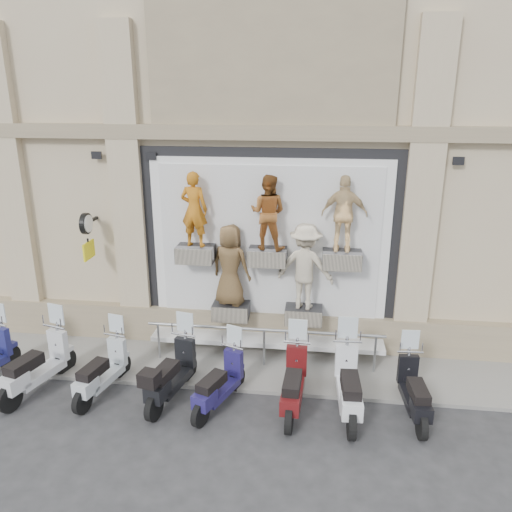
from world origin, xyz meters
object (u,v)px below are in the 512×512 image
(scooter_d, at_px, (171,363))
(scooter_f, at_px, (294,373))
(clock_sign_bracket, at_px, (87,230))
(scooter_g, at_px, (349,374))
(guard_rail, at_px, (264,348))
(scooter_b, at_px, (35,355))
(scooter_e, at_px, (219,373))
(scooter_c, at_px, (101,361))
(scooter_h, at_px, (415,381))

(scooter_d, distance_m, scooter_f, 2.31)
(clock_sign_bracket, bearing_deg, scooter_f, -21.89)
(scooter_d, xyz_separation_m, scooter_g, (3.31, -0.02, 0.04))
(clock_sign_bracket, xyz_separation_m, scooter_f, (4.60, -1.85, -2.03))
(guard_rail, height_order, scooter_d, scooter_d)
(guard_rail, distance_m, scooter_b, 4.53)
(guard_rail, relative_size, clock_sign_bracket, 4.96)
(clock_sign_bracket, relative_size, scooter_d, 0.54)
(scooter_d, xyz_separation_m, scooter_e, (0.95, -0.15, -0.06))
(scooter_b, height_order, scooter_e, scooter_b)
(scooter_d, height_order, scooter_g, scooter_g)
(scooter_b, xyz_separation_m, scooter_d, (2.68, 0.07, -0.03))
(scooter_c, xyz_separation_m, scooter_g, (4.69, -0.01, 0.09))
(guard_rail, bearing_deg, scooter_g, -38.78)
(scooter_c, xyz_separation_m, scooter_d, (1.38, 0.01, 0.05))
(guard_rail, xyz_separation_m, scooter_g, (1.69, -1.36, 0.35))
(clock_sign_bracket, height_order, scooter_b, clock_sign_bracket)
(guard_rail, height_order, scooter_e, scooter_e)
(scooter_f, height_order, scooter_h, scooter_f)
(scooter_e, xyz_separation_m, scooter_f, (1.37, 0.11, 0.06))
(scooter_b, bearing_deg, scooter_e, 13.96)
(guard_rail, distance_m, scooter_h, 3.15)
(scooter_b, height_order, scooter_c, scooter_b)
(clock_sign_bracket, relative_size, scooter_b, 0.52)
(guard_rail, xyz_separation_m, scooter_c, (-3.00, -1.35, 0.26))
(guard_rail, bearing_deg, scooter_b, -161.83)
(scooter_e, height_order, scooter_h, scooter_h)
(scooter_b, bearing_deg, guard_rail, 33.32)
(scooter_e, bearing_deg, scooter_c, -162.70)
(scooter_b, height_order, scooter_f, scooter_b)
(clock_sign_bracket, bearing_deg, guard_rail, -6.84)
(scooter_e, height_order, scooter_f, scooter_f)
(clock_sign_bracket, bearing_deg, scooter_d, -38.34)
(guard_rail, distance_m, scooter_d, 2.12)
(scooter_h, bearing_deg, scooter_e, 178.93)
(scooter_b, relative_size, scooter_f, 1.04)
(scooter_e, relative_size, scooter_f, 0.93)
(scooter_c, xyz_separation_m, scooter_e, (2.33, -0.13, -0.01))
(scooter_e, bearing_deg, clock_sign_bracket, 169.45)
(scooter_c, bearing_deg, scooter_g, 11.59)
(scooter_g, bearing_deg, scooter_c, 177.43)
(scooter_d, relative_size, scooter_f, 1.00)
(scooter_c, bearing_deg, scooter_b, -165.70)
(scooter_f, bearing_deg, scooter_c, -177.78)
(clock_sign_bracket, bearing_deg, scooter_c, -63.65)
(scooter_f, xyz_separation_m, scooter_h, (2.17, 0.08, -0.05))
(scooter_g, xyz_separation_m, scooter_h, (1.17, 0.06, -0.09))
(scooter_d, relative_size, scooter_e, 1.08)
(clock_sign_bracket, xyz_separation_m, scooter_h, (6.76, -1.77, -2.09))
(guard_rail, height_order, scooter_c, scooter_c)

